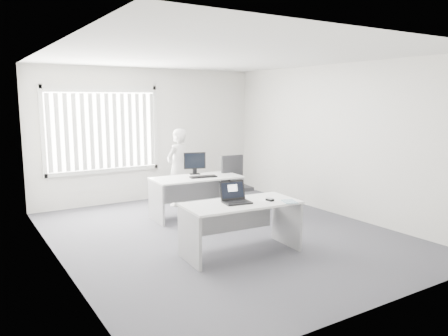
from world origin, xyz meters
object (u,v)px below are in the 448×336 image
desk_near (241,217)px  laptop (237,193)px  office_chair (236,194)px  monitor (195,163)px  person (178,167)px  desk_far (197,188)px

desk_near → laptop: 0.36m
desk_near → laptop: laptop is taller
office_chair → monitor: bearing=158.2°
office_chair → person: bearing=130.9°
desk_far → laptop: (-0.50, -2.09, 0.35)m
desk_far → desk_near: bearing=-98.8°
monitor → office_chair: bearing=-10.0°
desk_near → desk_far: size_ratio=1.00×
desk_far → person: 0.98m
desk_far → monitor: size_ratio=3.97×
monitor → laptop: bearing=-86.9°
person → laptop: person is taller
desk_near → office_chair: bearing=62.0°
desk_near → laptop: size_ratio=4.50×
person → laptop: 3.09m
laptop → monitor: bearing=84.6°
desk_near → person: (0.52, 3.02, 0.25)m
person → monitor: size_ratio=3.76×
office_chair → laptop: size_ratio=2.91×
desk_near → person: 3.08m
office_chair → person: size_ratio=0.68×
desk_far → monitor: (0.11, 0.28, 0.42)m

